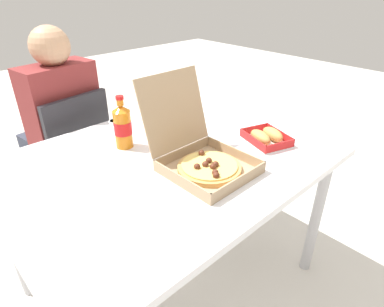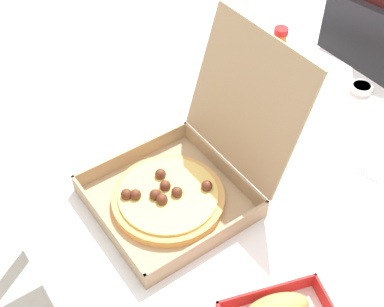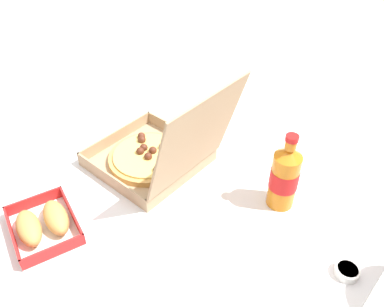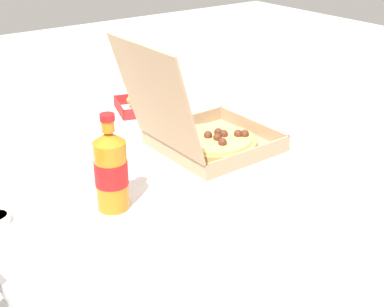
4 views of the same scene
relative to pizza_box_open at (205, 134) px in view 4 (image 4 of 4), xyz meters
name	(u,v)px [view 4 (image 4 of 4)]	position (x,y,z in m)	size (l,w,h in m)	color
dining_table	(167,195)	(-0.04, 0.16, -0.12)	(1.26, 0.97, 0.71)	white
pizza_box_open	(205,134)	(0.00, 0.00, 0.00)	(0.30, 0.38, 0.33)	tan
bread_side_box	(147,104)	(0.36, -0.04, -0.02)	(0.20, 0.23, 0.06)	white
cola_bottle	(111,170)	(-0.12, 0.35, 0.05)	(0.07, 0.07, 0.22)	orange
paper_menu	(12,161)	(0.25, 0.45, -0.05)	(0.21, 0.15, 0.00)	white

